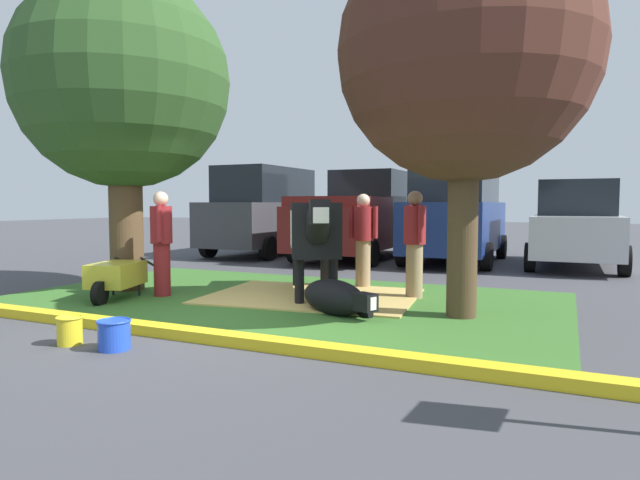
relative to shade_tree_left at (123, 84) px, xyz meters
The scene contains 18 objects.
ground_plane 4.64m from the shade_tree_left, 26.92° to the right, with size 80.00×80.00×0.00m, color #424247.
grass_island 4.47m from the shade_tree_left, ahead, with size 8.34×4.86×0.02m, color #386B28.
curb_yellow 4.95m from the shade_tree_left, 38.61° to the right, with size 9.54×0.24×0.12m, color yellow.
hay_bedding 4.75m from the shade_tree_left, 11.78° to the left, with size 3.20×2.40×0.04m, color tan.
shade_tree_left is the anchor object (origin of this frame).
shade_tree_right 5.59m from the shade_tree_left, ahead, with size 3.26×3.26×5.01m.
cow_holstein 4.04m from the shade_tree_left, 13.68° to the left, with size 1.87×2.90×1.54m.
calf_lying 5.19m from the shade_tree_left, ahead, with size 1.31×0.91×0.48m.
person_handler 5.47m from the shade_tree_left, 15.06° to the left, with size 0.37×0.43×1.69m.
person_visitor_near 2.76m from the shade_tree_left, 14.10° to the right, with size 0.34×0.46×1.68m.
person_visitor_far 4.81m from the shade_tree_left, 28.21° to the left, with size 0.53×0.34×1.66m.
wheelbarrow 3.23m from the shade_tree_left, 56.20° to the right, with size 0.93×1.61×0.63m.
bucket_yellow 4.90m from the shade_tree_left, 54.85° to the right, with size 0.28×0.28×0.30m.
bucket_blue 5.14m from the shade_tree_left, 47.51° to the right, with size 0.34×0.34×0.31m.
suv_dark_grey 7.20m from the shade_tree_left, 100.39° to the left, with size 2.13×4.61×2.52m.
pickup_truck_maroon 7.45m from the shade_tree_left, 76.67° to the left, with size 2.23×5.41×2.42m.
suv_black 8.37m from the shade_tree_left, 58.19° to the left, with size 2.13×4.61×2.52m.
sedan_silver 10.23m from the shade_tree_left, 45.23° to the left, with size 2.03×4.41×2.02m.
Camera 1 is at (4.10, -5.54, 1.49)m, focal length 30.27 mm.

